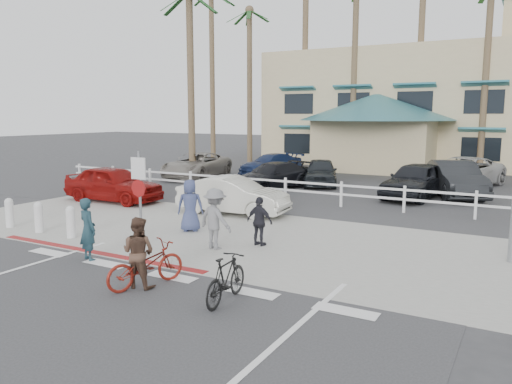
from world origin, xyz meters
The scene contains 35 objects.
ground centered at (0.00, 0.00, 0.00)m, with size 140.00×140.00×0.00m, color #333335.
bike_path centered at (0.00, -2.00, 0.00)m, with size 12.00×16.00×0.01m, color #333335.
sidewalk_plaza centered at (0.00, 4.50, 0.01)m, with size 22.00×7.00×0.01m, color gray.
cross_street centered at (0.00, 8.50, 0.00)m, with size 40.00×5.00×0.01m, color #333335.
parking_lot centered at (0.00, 18.00, 0.00)m, with size 50.00×16.00×0.01m, color #333335.
curb_red centered at (-3.00, 1.20, 0.01)m, with size 7.00×0.25×0.02m, color maroon.
rail_fence centered at (0.50, 10.50, 0.50)m, with size 29.40×0.16×1.00m, color silver, non-canonical shape.
building centered at (2.00, 31.00, 5.65)m, with size 28.00×16.00×11.30m, color #CBB98B, non-canonical shape.
sign_post centered at (-2.30, 2.20, 1.45)m, with size 0.50×0.10×2.90m, color gray, non-canonical shape.
bollard_0 centered at (-4.80, 2.00, 0.47)m, with size 0.26×0.26×0.95m, color silver, non-canonical shape.
bollard_1 centered at (-6.20, 2.00, 0.47)m, with size 0.26×0.26×0.95m, color silver, non-canonical shape.
bollard_2 centered at (-7.60, 2.00, 0.47)m, with size 0.26×0.26×0.95m, color silver, non-canonical shape.
palm_0 centered at (-16.00, 26.00, 7.50)m, with size 4.00×4.00×15.00m, color #19421C, non-canonical shape.
palm_1 centered at (-12.00, 25.00, 6.50)m, with size 4.00×4.00×13.00m, color #19421C, non-canonical shape.
palm_2 centered at (-8.00, 26.00, 8.00)m, with size 4.00×4.00×16.00m, color #19421C, non-canonical shape.
palm_3 centered at (-4.00, 25.00, 7.00)m, with size 4.00×4.00×14.00m, color #19421C, non-canonical shape.
palm_4 centered at (0.00, 26.00, 7.50)m, with size 4.00×4.00×15.00m, color #19421C, non-canonical shape.
palm_5 centered at (4.00, 25.00, 6.50)m, with size 4.00×4.00×13.00m, color #19421C, non-canonical shape.
palm_10 centered at (-10.00, 15.00, 6.00)m, with size 4.00×4.00×12.00m, color #19421C, non-canonical shape.
bike_red centered at (-0.11, -0.11, 0.46)m, with size 0.62×1.77×0.93m, color maroon.
rider_red centered at (-2.62, 0.66, 0.78)m, with size 0.57×0.37×1.55m, color #1C3641.
bike_black centered at (1.84, -0.05, 0.46)m, with size 0.44×1.55×0.93m, color black.
rider_black centered at (-0.19, -0.22, 0.75)m, with size 0.72×0.56×1.49m, color #4D3528.
pedestrian_a centered at (-0.47, 3.05, 0.82)m, with size 1.05×0.61×1.63m, color slate.
pedestrian_child centered at (0.42, 3.89, 0.68)m, with size 0.80×0.33×1.36m, color black.
pedestrian_b centered at (-2.27, 4.37, 0.81)m, with size 0.79×0.51×1.61m, color #37416B.
car_white_sedan centered at (-2.55, 7.31, 0.67)m, with size 1.42×4.06×1.34m, color beige.
car_red_compact centered at (-8.24, 7.15, 0.74)m, with size 1.75×4.34×1.48m, color maroon.
lot_car_0 centered at (-9.83, 15.15, 0.71)m, with size 2.36×5.11×1.42m, color gray.
lot_car_1 centered at (-4.15, 13.50, 0.63)m, with size 1.77×4.36×1.26m, color black.
lot_car_2 centered at (2.46, 14.05, 0.77)m, with size 1.82×4.52×1.54m, color black.
lot_car_3 centered at (3.87, 15.33, 0.77)m, with size 1.64×4.70×1.55m, color black.
lot_car_4 centered at (-6.96, 18.74, 0.61)m, with size 1.72×4.22×1.22m, color #16244B.
lot_car_5 centered at (3.79, 18.58, 0.74)m, with size 2.46×5.33×1.48m, color #A6A6A6.
lot_car_6 centered at (-2.57, 15.77, 0.68)m, with size 1.60×3.98×1.36m, color black.
Camera 1 is at (6.77, -7.74, 3.56)m, focal length 35.00 mm.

